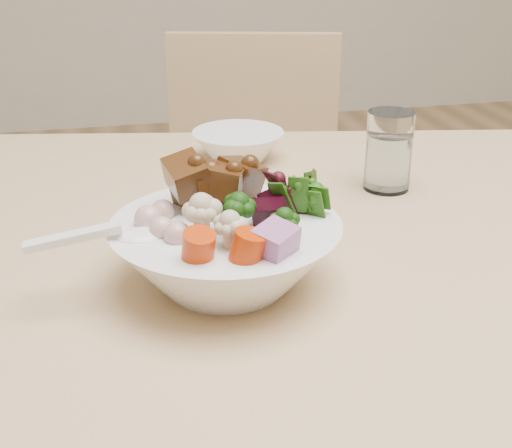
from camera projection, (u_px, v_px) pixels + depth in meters
name	position (u px, v px, depth m)	size (l,w,h in m)	color
dining_table	(419.00, 285.00, 0.85)	(1.58, 1.08, 0.68)	tan
chair_far	(252.00, 207.00, 1.51)	(0.44, 0.44, 0.79)	tan
food_bowl	(227.00, 249.00, 0.70)	(0.23, 0.23, 0.12)	white
soup_spoon	(123.00, 238.00, 0.66)	(0.13, 0.04, 0.03)	white
water_glass	(388.00, 154.00, 0.94)	(0.06, 0.06, 0.10)	silver
side_bowl	(238.00, 146.00, 1.05)	(0.13, 0.13, 0.04)	white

